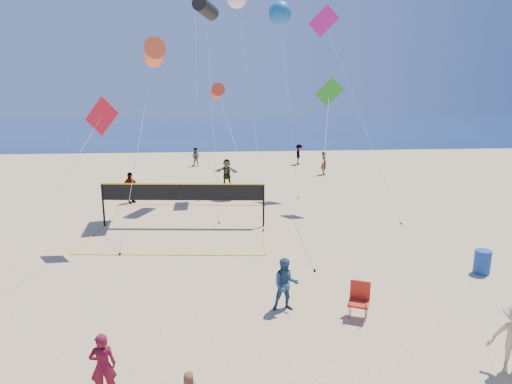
{
  "coord_description": "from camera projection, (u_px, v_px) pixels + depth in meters",
  "views": [
    {
      "loc": [
        -0.8,
        -11.04,
        7.09
      ],
      "look_at": [
        0.26,
        2.0,
        3.96
      ],
      "focal_mm": 32.0,
      "sensor_mm": 36.0,
      "label": 1
    }
  ],
  "objects": [
    {
      "name": "kite_3",
      "position": [
        98.0,
        123.0,
        19.04
      ],
      "size": [
        3.49,
        6.05,
        6.58
      ],
      "rotation": [
        0.0,
        0.0,
        -0.23
      ],
      "color": "red",
      "rests_on": "ground"
    },
    {
      "name": "kite_0",
      "position": [
        154.0,
        53.0,
        23.43
      ],
      "size": [
        1.81,
        7.68,
        9.31
      ],
      "rotation": [
        0.0,
        0.0,
        0.16
      ],
      "color": "#FF5B2E",
      "rests_on": "ground"
    },
    {
      "name": "kite_5",
      "position": [
        327.0,
        29.0,
        28.15
      ],
      "size": [
        3.62,
        8.15,
        11.82
      ],
      "rotation": [
        0.0,
        0.0,
        -0.04
      ],
      "color": "#BD188E",
      "rests_on": "ground"
    },
    {
      "name": "kite_2",
      "position": [
        217.0,
        91.0,
        27.4
      ],
      "size": [
        2.62,
        7.95,
        7.12
      ],
      "rotation": [
        0.0,
        0.0,
        0.06
      ],
      "color": "red",
      "rests_on": "ground"
    },
    {
      "name": "camp_chair",
      "position": [
        359.0,
        298.0,
        14.05
      ],
      "size": [
        0.79,
        0.9,
        1.27
      ],
      "rotation": [
        0.0,
        0.0,
        -0.42
      ],
      "color": "red",
      "rests_on": "ground"
    },
    {
      "name": "far_person_0",
      "position": [
        130.0,
        188.0,
        27.47
      ],
      "size": [
        1.09,
        1.13,
        1.89
      ],
      "primitive_type": "imported",
      "rotation": [
        0.0,
        0.0,
        0.82
      ],
      "color": "gray",
      "rests_on": "ground"
    },
    {
      "name": "trash_barrel",
      "position": [
        482.0,
        262.0,
        17.37
      ],
      "size": [
        0.69,
        0.69,
        0.91
      ],
      "primitive_type": "cylinder",
      "rotation": [
        0.0,
        0.0,
        -0.16
      ],
      "color": "#173E98",
      "rests_on": "ground"
    },
    {
      "name": "far_person_4",
      "position": [
        299.0,
        154.0,
        40.52
      ],
      "size": [
        0.9,
        1.28,
        1.8
      ],
      "primitive_type": "imported",
      "rotation": [
        0.0,
        0.0,
        1.36
      ],
      "color": "gray",
      "rests_on": "ground"
    },
    {
      "name": "woman",
      "position": [
        103.0,
        366.0,
        10.39
      ],
      "size": [
        0.65,
        0.49,
        1.62
      ],
      "primitive_type": "imported",
      "rotation": [
        0.0,
        0.0,
        3.32
      ],
      "color": "maroon",
      "rests_on": "ground"
    },
    {
      "name": "ocean",
      "position": [
        224.0,
        129.0,
        72.51
      ],
      "size": [
        140.0,
        50.0,
        0.03
      ],
      "primitive_type": "cube",
      "color": "navy",
      "rests_on": "ground"
    },
    {
      "name": "far_person_3",
      "position": [
        196.0,
        157.0,
        39.67
      ],
      "size": [
        0.95,
        0.85,
        1.62
      ],
      "primitive_type": "imported",
      "rotation": [
        0.0,
        0.0,
        -0.35
      ],
      "color": "gray",
      "rests_on": "ground"
    },
    {
      "name": "far_person_2",
      "position": [
        324.0,
        163.0,
        35.99
      ],
      "size": [
        0.45,
        0.68,
        1.84
      ],
      "primitive_type": "imported",
      "rotation": [
        0.0,
        0.0,
        1.58
      ],
      "color": "gray",
      "rests_on": "ground"
    },
    {
      "name": "kite_4",
      "position": [
        329.0,
        100.0,
        24.77
      ],
      "size": [
        3.36,
        9.66,
        7.43
      ],
      "rotation": [
        0.0,
        0.0,
        -0.23
      ],
      "color": "#269424",
      "rests_on": "ground"
    },
    {
      "name": "kite_1",
      "position": [
        206.0,
        8.0,
        26.34
      ],
      "size": [
        1.56,
        6.76,
        11.87
      ],
      "rotation": [
        0.0,
        0.0,
        -0.36
      ],
      "color": "black",
      "rests_on": "ground"
    },
    {
      "name": "far_person_1",
      "position": [
        227.0,
        172.0,
        32.26
      ],
      "size": [
        1.83,
        1.08,
        1.88
      ],
      "primitive_type": "imported",
      "rotation": [
        0.0,
        0.0,
        -0.32
      ],
      "color": "gray",
      "rests_on": "ground"
    },
    {
      "name": "volleyball_net",
      "position": [
        183.0,
        197.0,
        22.86
      ],
      "size": [
        9.05,
        8.91,
        2.22
      ],
      "rotation": [
        0.0,
        0.0,
        -0.1
      ],
      "color": "black",
      "rests_on": "ground"
    },
    {
      "name": "kite_7",
      "position": [
        280.0,
        13.0,
        29.37
      ],
      "size": [
        1.86,
        4.44,
        12.22
      ],
      "rotation": [
        0.0,
        0.0,
        0.31
      ],
      "color": "#155CB3",
      "rests_on": "ground"
    },
    {
      "name": "ground",
      "position": [
        253.0,
        350.0,
        12.42
      ],
      "size": [
        120.0,
        120.0,
        0.0
      ],
      "primitive_type": "plane",
      "color": "#D7B979",
      "rests_on": "ground"
    },
    {
      "name": "bystander_a",
      "position": [
        286.0,
        285.0,
        14.44
      ],
      "size": [
        0.86,
        0.67,
        1.74
      ],
      "primitive_type": "imported",
      "rotation": [
        0.0,
        0.0,
        -0.02
      ],
      "color": "#2D4C70",
      "rests_on": "ground"
    }
  ]
}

